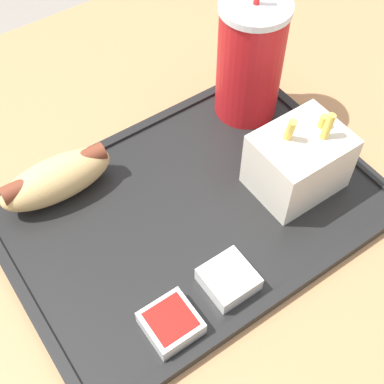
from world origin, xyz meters
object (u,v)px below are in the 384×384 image
hot_dog_far (56,178)px  fries_carton (299,161)px  sauce_cup_ketchup (171,323)px  soda_cup (250,60)px  sauce_cup_mayo (229,279)px

hot_dog_far → fries_carton: bearing=-31.9°
fries_carton → sauce_cup_ketchup: size_ratio=2.16×
hot_dog_far → sauce_cup_ketchup: bearing=-86.2°
fries_carton → soda_cup: bearing=76.8°
sauce_cup_mayo → sauce_cup_ketchup: same height
sauce_cup_mayo → soda_cup: bearing=47.9°
sauce_cup_mayo → sauce_cup_ketchup: bearing=-175.5°
sauce_cup_ketchup → hot_dog_far: bearing=93.8°
sauce_cup_mayo → sauce_cup_ketchup: (-0.07, -0.01, 0.00)m
fries_carton → sauce_cup_ketchup: (-0.22, -0.07, -0.03)m
hot_dog_far → fries_carton: size_ratio=1.25×
hot_dog_far → soda_cup: bearing=-2.8°
soda_cup → sauce_cup_ketchup: size_ratio=3.83×
sauce_cup_mayo → fries_carton: bearing=23.1°
fries_carton → sauce_cup_ketchup: fries_carton is taller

